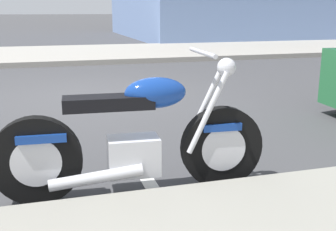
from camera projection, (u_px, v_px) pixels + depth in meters
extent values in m
plane|color=#3D3D3F|center=(96.00, 96.00, 7.12)|extent=(260.00, 260.00, 0.00)
cube|color=silver|center=(142.00, 171.00, 3.83)|extent=(0.12, 2.20, 0.01)
cylinder|color=black|center=(221.00, 147.00, 3.44)|extent=(0.68, 0.15, 0.68)
cylinder|color=silver|center=(221.00, 147.00, 3.44)|extent=(0.38, 0.14, 0.37)
cylinder|color=black|center=(37.00, 161.00, 3.13)|extent=(0.68, 0.15, 0.68)
cylinder|color=silver|center=(37.00, 161.00, 3.13)|extent=(0.38, 0.14, 0.37)
cube|color=silver|center=(134.00, 156.00, 3.29)|extent=(0.42, 0.29, 0.30)
cube|color=black|center=(109.00, 103.00, 3.15)|extent=(0.69, 0.26, 0.10)
ellipsoid|color=navy|center=(155.00, 93.00, 3.21)|extent=(0.49, 0.27, 0.24)
cube|color=navy|center=(42.00, 136.00, 3.10)|extent=(0.37, 0.20, 0.06)
cube|color=navy|center=(220.00, 125.00, 3.39)|extent=(0.33, 0.18, 0.06)
cylinder|color=silver|center=(203.00, 109.00, 3.40)|extent=(0.34, 0.07, 0.65)
cylinder|color=silver|center=(208.00, 113.00, 3.27)|extent=(0.34, 0.07, 0.65)
cylinder|color=silver|center=(202.00, 52.00, 3.21)|extent=(0.08, 0.62, 0.04)
sphere|color=silver|center=(227.00, 67.00, 3.28)|extent=(0.15, 0.15, 0.15)
cylinder|color=silver|center=(97.00, 178.00, 3.12)|extent=(0.71, 0.14, 0.16)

